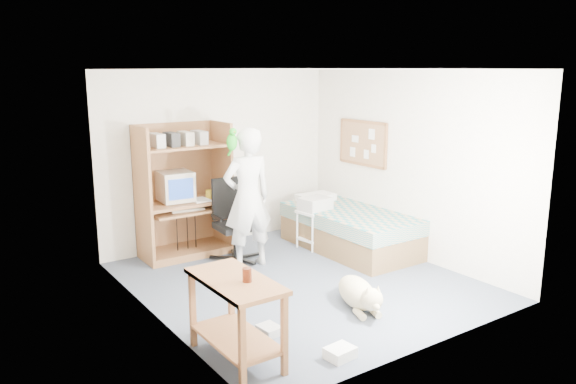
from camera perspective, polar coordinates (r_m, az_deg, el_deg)
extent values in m
plane|color=#444F5D|center=(6.85, 1.21, -9.04)|extent=(4.00, 4.00, 0.00)
cube|color=silver|center=(8.18, -6.99, 3.47)|extent=(3.60, 0.02, 2.50)
cube|color=silver|center=(7.68, 12.22, 2.70)|extent=(0.02, 4.00, 2.50)
cube|color=silver|center=(5.66, -13.68, -0.73)|extent=(0.02, 4.00, 2.50)
cube|color=white|center=(6.38, 1.32, 12.36)|extent=(3.60, 4.00, 0.02)
cube|color=brown|center=(7.47, -14.55, -0.42)|extent=(0.04, 0.60, 1.80)
cube|color=brown|center=(7.93, -6.68, 0.62)|extent=(0.04, 0.60, 1.80)
cube|color=brown|center=(7.94, -11.36, 0.48)|extent=(1.20, 0.02, 1.80)
cube|color=brown|center=(7.71, -10.45, -1.05)|extent=(1.12, 0.60, 0.04)
cube|color=brown|center=(7.66, -10.18, -1.89)|extent=(1.00, 0.50, 0.03)
cube|color=brown|center=(7.58, -10.67, 4.56)|extent=(1.12, 0.55, 0.03)
cube|color=brown|center=(7.90, -10.26, -5.92)|extent=(1.12, 0.60, 0.10)
cube|color=brown|center=(8.00, 6.28, -4.58)|extent=(1.00, 2.00, 0.36)
cube|color=teal|center=(7.93, 6.32, -2.64)|extent=(1.02, 2.02, 0.20)
cube|color=white|center=(8.49, 2.82, -0.60)|extent=(0.55, 0.35, 0.12)
cube|color=brown|center=(4.86, -5.37, -8.99)|extent=(0.50, 1.00, 0.04)
cube|color=brown|center=(4.57, -4.67, -15.65)|extent=(0.05, 0.05, 0.70)
cube|color=brown|center=(4.76, -0.37, -14.42)|extent=(0.05, 0.05, 0.70)
cube|color=brown|center=(5.30, -9.66, -11.73)|extent=(0.05, 0.05, 0.70)
cube|color=brown|center=(5.46, -5.79, -10.86)|extent=(0.05, 0.05, 0.70)
cube|color=brown|center=(5.08, -5.25, -14.57)|extent=(0.46, 0.92, 0.03)
cube|color=olive|center=(8.27, 7.62, 4.94)|extent=(0.03, 0.90, 0.60)
cube|color=brown|center=(8.23, 7.67, 7.08)|extent=(0.04, 0.94, 0.04)
cube|color=brown|center=(8.31, 7.54, 2.82)|extent=(0.04, 0.94, 0.04)
cylinder|color=black|center=(7.56, -5.32, -6.68)|extent=(0.61, 0.61, 0.06)
cylinder|color=black|center=(7.50, -5.35, -5.29)|extent=(0.06, 0.06, 0.41)
cube|color=black|center=(7.43, -5.39, -3.49)|extent=(0.50, 0.50, 0.08)
cube|color=black|center=(7.55, -6.19, -0.62)|extent=(0.43, 0.09, 0.56)
cube|color=black|center=(7.29, -7.22, -2.60)|extent=(0.06, 0.31, 0.04)
cube|color=black|center=(7.50, -3.65, -2.11)|extent=(0.06, 0.31, 0.04)
imported|color=silver|center=(7.14, -4.12, -0.63)|extent=(0.69, 0.48, 1.80)
ellipsoid|color=#1F9916|center=(6.93, -5.73, 5.06)|extent=(0.13, 0.13, 0.21)
sphere|color=#1F9916|center=(6.88, -5.61, 6.12)|extent=(0.09, 0.09, 0.09)
cone|color=#E14214|center=(6.84, -5.45, 6.09)|extent=(0.04, 0.04, 0.04)
cylinder|color=#1F9916|center=(6.99, -5.88, 4.11)|extent=(0.04, 0.15, 0.13)
ellipsoid|color=#D1BF8C|center=(6.17, 6.99, -10.08)|extent=(0.52, 0.75, 0.31)
sphere|color=#D1BF8C|center=(5.82, 8.51, -10.72)|extent=(0.23, 0.23, 0.23)
cone|color=#D1BF8C|center=(5.74, 8.10, -9.91)|extent=(0.07, 0.07, 0.09)
cone|color=#D1BF8C|center=(5.79, 9.14, -9.76)|extent=(0.07, 0.07, 0.09)
ellipsoid|color=#D1BF8C|center=(5.76, 8.90, -11.42)|extent=(0.11, 0.14, 0.08)
cylinder|color=#D1BF8C|center=(6.50, 5.71, -9.40)|extent=(0.12, 0.22, 0.11)
cube|color=white|center=(7.97, 2.77, -1.96)|extent=(0.50, 0.42, 0.04)
cube|color=white|center=(8.08, 2.74, -4.68)|extent=(0.46, 0.38, 0.03)
cylinder|color=white|center=(7.80, 2.27, -4.30)|extent=(0.03, 0.03, 0.53)
cylinder|color=white|center=(8.04, 4.57, -3.82)|extent=(0.03, 0.03, 0.53)
cylinder|color=white|center=(8.04, 0.93, -3.78)|extent=(0.03, 0.03, 0.53)
cylinder|color=white|center=(8.28, 3.21, -3.33)|extent=(0.03, 0.03, 0.53)
cube|color=#B7B7B2|center=(7.94, 2.78, -1.21)|extent=(0.46, 0.37, 0.18)
cube|color=beige|center=(7.67, -11.38, 0.59)|extent=(0.45, 0.47, 0.40)
cube|color=navy|center=(7.47, -10.82, 0.30)|extent=(0.33, 0.04, 0.27)
cube|color=beige|center=(7.61, -10.21, -1.75)|extent=(0.46, 0.21, 0.03)
cylinder|color=gold|center=(7.79, -8.07, -0.23)|extent=(0.08, 0.08, 0.12)
cylinder|color=#40170A|center=(4.76, -4.18, -8.40)|extent=(0.08, 0.08, 0.12)
cube|color=white|center=(5.17, 5.31, -15.95)|extent=(0.27, 0.22, 0.10)
cube|color=#ADACA8|center=(5.57, -1.92, -13.82)|extent=(0.20, 0.23, 0.08)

